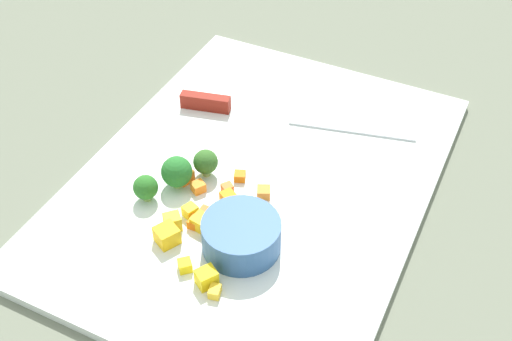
% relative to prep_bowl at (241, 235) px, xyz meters
% --- Properties ---
extents(ground_plane, '(4.00, 4.00, 0.00)m').
position_rel_prep_bowl_xyz_m(ground_plane, '(-0.10, -0.03, -0.03)').
color(ground_plane, slate).
extents(cutting_board, '(0.52, 0.39, 0.01)m').
position_rel_prep_bowl_xyz_m(cutting_board, '(-0.10, -0.03, -0.02)').
color(cutting_board, white).
rests_on(cutting_board, ground_plane).
extents(prep_bowl, '(0.08, 0.08, 0.04)m').
position_rel_prep_bowl_xyz_m(prep_bowl, '(0.00, 0.00, 0.00)').
color(prep_bowl, '#335C93').
rests_on(prep_bowl, cutting_board).
extents(chef_knife, '(0.09, 0.30, 0.02)m').
position_rel_prep_bowl_xyz_m(chef_knife, '(-0.21, -0.09, -0.01)').
color(chef_knife, silver).
rests_on(chef_knife, cutting_board).
extents(carrot_dice_0, '(0.02, 0.01, 0.01)m').
position_rel_prep_bowl_xyz_m(carrot_dice_0, '(-0.00, -0.06, -0.01)').
color(carrot_dice_0, orange).
rests_on(carrot_dice_0, cutting_board).
extents(carrot_dice_1, '(0.02, 0.02, 0.01)m').
position_rel_prep_bowl_xyz_m(carrot_dice_1, '(-0.09, -0.05, -0.01)').
color(carrot_dice_1, orange).
rests_on(carrot_dice_1, cutting_board).
extents(carrot_dice_2, '(0.02, 0.02, 0.01)m').
position_rel_prep_bowl_xyz_m(carrot_dice_2, '(-0.07, -0.05, -0.01)').
color(carrot_dice_2, orange).
rests_on(carrot_dice_2, cutting_board).
extents(carrot_dice_3, '(0.02, 0.02, 0.02)m').
position_rel_prep_bowl_xyz_m(carrot_dice_3, '(-0.06, -0.10, -0.01)').
color(carrot_dice_3, orange).
rests_on(carrot_dice_3, cutting_board).
extents(carrot_dice_4, '(0.02, 0.02, 0.01)m').
position_rel_prep_bowl_xyz_m(carrot_dice_4, '(-0.08, -0.01, -0.01)').
color(carrot_dice_4, orange).
rests_on(carrot_dice_4, cutting_board).
extents(carrot_dice_5, '(0.01, 0.01, 0.01)m').
position_rel_prep_bowl_xyz_m(carrot_dice_5, '(-0.02, -0.06, -0.01)').
color(carrot_dice_5, orange).
rests_on(carrot_dice_5, cutting_board).
extents(carrot_dice_6, '(0.02, 0.02, 0.01)m').
position_rel_prep_bowl_xyz_m(carrot_dice_6, '(-0.05, -0.04, -0.01)').
color(carrot_dice_6, orange).
rests_on(carrot_dice_6, cutting_board).
extents(carrot_dice_7, '(0.02, 0.02, 0.01)m').
position_rel_prep_bowl_xyz_m(carrot_dice_7, '(-0.05, -0.08, -0.01)').
color(carrot_dice_7, orange).
rests_on(carrot_dice_7, cutting_board).
extents(pepper_dice_0, '(0.02, 0.02, 0.02)m').
position_rel_prep_bowl_xyz_m(pepper_dice_0, '(-0.01, -0.05, -0.01)').
color(pepper_dice_0, yellow).
rests_on(pepper_dice_0, cutting_board).
extents(pepper_dice_1, '(0.03, 0.03, 0.02)m').
position_rel_prep_bowl_xyz_m(pepper_dice_1, '(0.03, -0.07, -0.01)').
color(pepper_dice_1, yellow).
rests_on(pepper_dice_1, cutting_board).
extents(pepper_dice_2, '(0.02, 0.02, 0.02)m').
position_rel_prep_bowl_xyz_m(pepper_dice_2, '(0.01, -0.08, -0.01)').
color(pepper_dice_2, yellow).
rests_on(pepper_dice_2, cutting_board).
extents(pepper_dice_3, '(0.02, 0.02, 0.01)m').
position_rel_prep_bowl_xyz_m(pepper_dice_3, '(-0.02, -0.07, -0.01)').
color(pepper_dice_3, yellow).
rests_on(pepper_dice_3, cutting_board).
extents(pepper_dice_4, '(0.03, 0.03, 0.02)m').
position_rel_prep_bowl_xyz_m(pepper_dice_4, '(0.06, -0.01, -0.01)').
color(pepper_dice_4, yellow).
rests_on(pepper_dice_4, cutting_board).
extents(pepper_dice_5, '(0.02, 0.01, 0.01)m').
position_rel_prep_bowl_xyz_m(pepper_dice_5, '(0.07, 0.00, -0.01)').
color(pepper_dice_5, yellow).
rests_on(pepper_dice_5, cutting_board).
extents(pepper_dice_6, '(0.02, 0.02, 0.01)m').
position_rel_prep_bowl_xyz_m(pepper_dice_6, '(0.05, -0.04, -0.01)').
color(pepper_dice_6, yellow).
rests_on(pepper_dice_6, cutting_board).
extents(broccoli_floret_0, '(0.03, 0.03, 0.03)m').
position_rel_prep_bowl_xyz_m(broccoli_floret_0, '(-0.02, -0.13, -0.00)').
color(broccoli_floret_0, '#8EB862').
rests_on(broccoli_floret_0, cutting_board).
extents(broccoli_floret_1, '(0.04, 0.04, 0.04)m').
position_rel_prep_bowl_xyz_m(broccoli_floret_1, '(-0.05, -0.11, 0.00)').
color(broccoli_floret_1, '#96BC5C').
rests_on(broccoli_floret_1, cutting_board).
extents(broccoli_floret_2, '(0.03, 0.03, 0.03)m').
position_rel_prep_bowl_xyz_m(broccoli_floret_2, '(-0.08, -0.09, 0.00)').
color(broccoli_floret_2, '#8CAE59').
rests_on(broccoli_floret_2, cutting_board).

